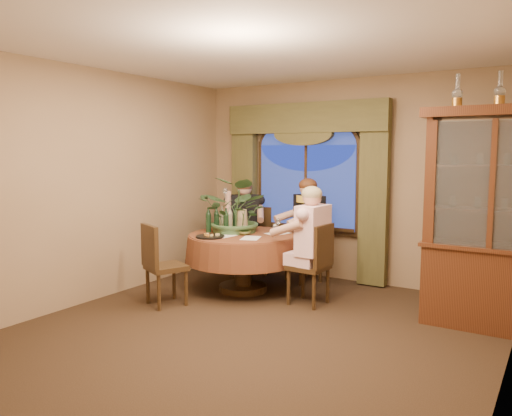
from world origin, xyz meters
The scene contains 36 objects.
floor centered at (0.00, 0.00, 0.00)m, with size 5.00×5.00×0.00m, color black.
wall_back centered at (0.00, 2.50, 1.40)m, with size 4.50×4.50×0.00m, color #8A6F4F.
wall_right centered at (2.25, 0.00, 1.40)m, with size 5.00×5.00×0.00m, color #8A6F4F.
ceiling centered at (0.00, 0.00, 2.80)m, with size 5.00×5.00×0.00m, color white.
window centered at (-0.60, 2.43, 1.30)m, with size 1.62×0.10×1.32m, color navy, non-canonical shape.
arched_transom centered at (-0.60, 2.43, 2.08)m, with size 1.60×0.06×0.44m, color navy, non-canonical shape.
drapery_left centered at (-1.63, 2.38, 1.18)m, with size 0.38×0.14×2.32m, color #454323.
drapery_right centered at (0.43, 2.38, 1.18)m, with size 0.38×0.14×2.32m, color #454323.
swag_valance centered at (-0.60, 2.35, 2.28)m, with size 2.45×0.16×0.42m, color #454323, non-canonical shape.
dining_table centered at (-0.92, 1.25, 0.38)m, with size 1.50×1.50×0.75m, color maroon.
china_cabinet centered at (1.99, 1.42, 1.13)m, with size 1.39×0.55×2.25m, color #3B1C0F.
oil_lamp_left centered at (1.59, 1.42, 2.42)m, with size 0.11×0.11×0.34m, color #A5722D, non-canonical shape.
oil_lamp_center centered at (1.99, 1.42, 2.42)m, with size 0.11×0.11×0.34m, color #A5722D, non-canonical shape.
chair_right centered at (0.05, 1.19, 0.48)m, with size 0.42×0.42×0.96m, color black.
chair_back_right centered at (-0.47, 2.11, 0.48)m, with size 0.42×0.42×0.96m, color black.
chair_back centered at (-1.29, 2.16, 0.48)m, with size 0.42×0.42×0.96m, color black.
chair_front_left centered at (-1.36, 0.28, 0.48)m, with size 0.42×0.42×0.96m, color black.
person_pink centered at (0.11, 1.18, 0.71)m, with size 0.51×0.47×1.42m, color #F1C3CA, non-canonical shape.
person_back centered at (-1.47, 2.13, 0.69)m, with size 0.50×0.45×1.39m, color black, non-canonical shape.
person_scarf centered at (-0.34, 2.01, 0.73)m, with size 0.52×0.48×1.46m, color black, non-canonical shape.
stoneware_vase centered at (-1.00, 1.35, 0.90)m, with size 0.16×0.16×0.30m, color tan, non-canonical shape.
centerpiece_plant centered at (-1.06, 1.36, 1.37)m, with size 0.96×1.07×0.83m, color #375932.
olive_bowl centered at (-0.86, 1.20, 0.77)m, with size 0.16×0.16×0.05m, color brown.
cheese_platter centered at (-1.12, 0.81, 0.76)m, with size 0.36×0.36×0.02m, color black.
wine_bottle_0 centered at (-1.36, 1.40, 0.92)m, with size 0.07×0.07×0.33m, color tan.
wine_bottle_1 centered at (-1.32, 1.23, 0.92)m, with size 0.07×0.07×0.33m, color black.
wine_bottle_2 centered at (-1.38, 1.12, 0.92)m, with size 0.07×0.07×0.33m, color black.
wine_bottle_3 centered at (-1.12, 1.17, 0.92)m, with size 0.07×0.07×0.33m, color black.
wine_bottle_4 centered at (-1.18, 1.34, 0.92)m, with size 0.07×0.07×0.33m, color tan.
wine_bottle_5 centered at (-1.19, 1.48, 0.92)m, with size 0.07×0.07×0.33m, color black.
tasting_paper_0 centered at (-0.65, 1.03, 0.75)m, with size 0.21×0.30×0.00m, color white.
tasting_paper_1 centered at (-0.55, 1.52, 0.75)m, with size 0.21×0.30×0.00m, color white.
tasting_paper_2 centered at (-1.02, 0.97, 0.75)m, with size 0.21×0.30×0.00m, color white.
wine_glass_person_pink centered at (-0.42, 1.21, 0.84)m, with size 0.07×0.07×0.18m, color silver, non-canonical shape.
wine_glass_person_back centered at (-1.18, 1.67, 0.84)m, with size 0.07×0.07×0.18m, color silver, non-canonical shape.
wine_glass_person_scarf centered at (-0.62, 1.65, 0.84)m, with size 0.07×0.07×0.18m, color silver, non-canonical shape.
Camera 1 is at (2.58, -4.06, 1.82)m, focal length 35.00 mm.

